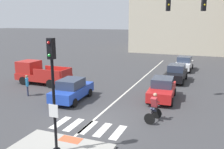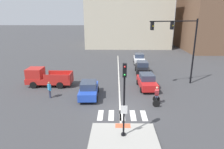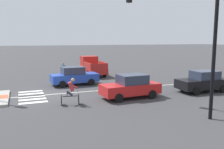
{
  "view_description": "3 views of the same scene",
  "coord_description": "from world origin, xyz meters",
  "px_view_note": "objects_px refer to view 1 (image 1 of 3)",
  "views": [
    {
      "loc": [
        5.8,
        -12.09,
        5.74
      ],
      "look_at": [
        -0.9,
        5.08,
        1.69
      ],
      "focal_mm": 39.2,
      "sensor_mm": 36.0,
      "label": 1
    },
    {
      "loc": [
        -0.54,
        -15.58,
        7.86
      ],
      "look_at": [
        -0.93,
        4.54,
        1.86
      ],
      "focal_mm": 32.05,
      "sensor_mm": 36.0,
      "label": 2
    },
    {
      "loc": [
        17.49,
        -1.6,
        4.03
      ],
      "look_at": [
        0.79,
        4.97,
        1.38
      ],
      "focal_mm": 38.09,
      "sensor_mm": 36.0,
      "label": 3
    }
  ],
  "objects_px": {
    "car_white_eastbound_distant": "(184,64)",
    "cyclist": "(154,107)",
    "pedestrian_at_curb_left": "(27,84)",
    "car_blue_westbound_near": "(72,90)",
    "car_black_eastbound_far": "(176,73)",
    "traffic_light_mast": "(224,29)",
    "pickup_truck_red_cross_left": "(39,73)",
    "signal_pole": "(53,86)",
    "car_red_eastbound_mid": "(162,89)"
  },
  "relations": [
    {
      "from": "car_white_eastbound_distant",
      "to": "pedestrian_at_curb_left",
      "type": "distance_m",
      "value": 18.21
    },
    {
      "from": "car_black_eastbound_far",
      "to": "car_blue_westbound_near",
      "type": "relative_size",
      "value": 0.99
    },
    {
      "from": "car_black_eastbound_far",
      "to": "pedestrian_at_curb_left",
      "type": "height_order",
      "value": "pedestrian_at_curb_left"
    },
    {
      "from": "car_blue_westbound_near",
      "to": "pickup_truck_red_cross_left",
      "type": "relative_size",
      "value": 0.82
    },
    {
      "from": "car_black_eastbound_far",
      "to": "pickup_truck_red_cross_left",
      "type": "bearing_deg",
      "value": -155.0
    },
    {
      "from": "car_red_eastbound_mid",
      "to": "car_blue_westbound_near",
      "type": "distance_m",
      "value": 6.66
    },
    {
      "from": "signal_pole",
      "to": "pedestrian_at_curb_left",
      "type": "bearing_deg",
      "value": 137.05
    },
    {
      "from": "car_blue_westbound_near",
      "to": "signal_pole",
      "type": "bearing_deg",
      "value": -64.81
    },
    {
      "from": "car_red_eastbound_mid",
      "to": "car_blue_westbound_near",
      "type": "xyz_separation_m",
      "value": [
        -6.12,
        -2.62,
        0.0
      ]
    },
    {
      "from": "signal_pole",
      "to": "pickup_truck_red_cross_left",
      "type": "bearing_deg",
      "value": 130.57
    },
    {
      "from": "pedestrian_at_curb_left",
      "to": "traffic_light_mast",
      "type": "bearing_deg",
      "value": 16.47
    },
    {
      "from": "car_black_eastbound_far",
      "to": "car_blue_westbound_near",
      "type": "distance_m",
      "value": 10.83
    },
    {
      "from": "traffic_light_mast",
      "to": "pickup_truck_red_cross_left",
      "type": "distance_m",
      "value": 15.95
    },
    {
      "from": "car_black_eastbound_far",
      "to": "cyclist",
      "type": "height_order",
      "value": "cyclist"
    },
    {
      "from": "pedestrian_at_curb_left",
      "to": "car_black_eastbound_far",
      "type": "bearing_deg",
      "value": 41.47
    },
    {
      "from": "traffic_light_mast",
      "to": "pedestrian_at_curb_left",
      "type": "xyz_separation_m",
      "value": [
        -13.78,
        -4.07,
        -4.22
      ]
    },
    {
      "from": "cyclist",
      "to": "signal_pole",
      "type": "bearing_deg",
      "value": -121.43
    },
    {
      "from": "traffic_light_mast",
      "to": "pedestrian_at_curb_left",
      "type": "distance_m",
      "value": 14.98
    },
    {
      "from": "signal_pole",
      "to": "car_black_eastbound_far",
      "type": "height_order",
      "value": "signal_pole"
    },
    {
      "from": "car_black_eastbound_far",
      "to": "cyclist",
      "type": "distance_m",
      "value": 10.35
    },
    {
      "from": "car_white_eastbound_distant",
      "to": "pickup_truck_red_cross_left",
      "type": "bearing_deg",
      "value": -136.41
    },
    {
      "from": "car_red_eastbound_mid",
      "to": "car_blue_westbound_near",
      "type": "bearing_deg",
      "value": -156.86
    },
    {
      "from": "car_white_eastbound_distant",
      "to": "cyclist",
      "type": "height_order",
      "value": "cyclist"
    },
    {
      "from": "pickup_truck_red_cross_left",
      "to": "cyclist",
      "type": "relative_size",
      "value": 3.04
    },
    {
      "from": "car_white_eastbound_distant",
      "to": "pedestrian_at_curb_left",
      "type": "relative_size",
      "value": 2.49
    },
    {
      "from": "car_white_eastbound_distant",
      "to": "pickup_truck_red_cross_left",
      "type": "distance_m",
      "value": 16.57
    },
    {
      "from": "pickup_truck_red_cross_left",
      "to": "pedestrian_at_curb_left",
      "type": "height_order",
      "value": "pickup_truck_red_cross_left"
    },
    {
      "from": "cyclist",
      "to": "pedestrian_at_curb_left",
      "type": "xyz_separation_m",
      "value": [
        -10.2,
        1.33,
        0.11
      ]
    },
    {
      "from": "car_blue_westbound_near",
      "to": "pedestrian_at_curb_left",
      "type": "relative_size",
      "value": 2.5
    },
    {
      "from": "traffic_light_mast",
      "to": "car_blue_westbound_near",
      "type": "relative_size",
      "value": 1.8
    },
    {
      "from": "pickup_truck_red_cross_left",
      "to": "traffic_light_mast",
      "type": "bearing_deg",
      "value": 2.06
    },
    {
      "from": "car_blue_westbound_near",
      "to": "cyclist",
      "type": "distance_m",
      "value": 6.59
    },
    {
      "from": "traffic_light_mast",
      "to": "cyclist",
      "type": "height_order",
      "value": "traffic_light_mast"
    },
    {
      "from": "car_black_eastbound_far",
      "to": "pedestrian_at_curb_left",
      "type": "distance_m",
      "value": 13.62
    },
    {
      "from": "car_white_eastbound_distant",
      "to": "pickup_truck_red_cross_left",
      "type": "relative_size",
      "value": 0.81
    },
    {
      "from": "car_blue_westbound_near",
      "to": "cyclist",
      "type": "xyz_separation_m",
      "value": [
        6.39,
        -1.61,
        0.06
      ]
    },
    {
      "from": "traffic_light_mast",
      "to": "car_white_eastbound_distant",
      "type": "height_order",
      "value": "traffic_light_mast"
    },
    {
      "from": "car_blue_westbound_near",
      "to": "cyclist",
      "type": "bearing_deg",
      "value": -14.15
    },
    {
      "from": "signal_pole",
      "to": "car_blue_westbound_near",
      "type": "relative_size",
      "value": 1.18
    },
    {
      "from": "pickup_truck_red_cross_left",
      "to": "cyclist",
      "type": "xyz_separation_m",
      "value": [
        11.79,
        -4.85,
        -0.11
      ]
    },
    {
      "from": "pickup_truck_red_cross_left",
      "to": "car_black_eastbound_far",
      "type": "bearing_deg",
      "value": 25.0
    },
    {
      "from": "car_blue_westbound_near",
      "to": "car_white_eastbound_distant",
      "type": "bearing_deg",
      "value": 65.78
    },
    {
      "from": "car_white_eastbound_distant",
      "to": "pedestrian_at_curb_left",
      "type": "bearing_deg",
      "value": -124.86
    },
    {
      "from": "car_red_eastbound_mid",
      "to": "pickup_truck_red_cross_left",
      "type": "relative_size",
      "value": 0.82
    },
    {
      "from": "car_blue_westbound_near",
      "to": "cyclist",
      "type": "relative_size",
      "value": 2.48
    },
    {
      "from": "cyclist",
      "to": "traffic_light_mast",
      "type": "bearing_deg",
      "value": 56.47
    },
    {
      "from": "pickup_truck_red_cross_left",
      "to": "car_white_eastbound_distant",
      "type": "bearing_deg",
      "value": 43.59
    },
    {
      "from": "car_black_eastbound_far",
      "to": "pedestrian_at_curb_left",
      "type": "xyz_separation_m",
      "value": [
        -10.21,
        -9.02,
        0.17
      ]
    },
    {
      "from": "car_white_eastbound_distant",
      "to": "traffic_light_mast",
      "type": "bearing_deg",
      "value": -72.76
    },
    {
      "from": "pedestrian_at_curb_left",
      "to": "car_red_eastbound_mid",
      "type": "bearing_deg",
      "value": 16.26
    }
  ]
}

